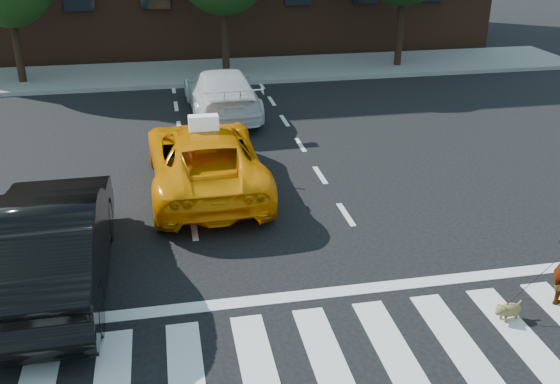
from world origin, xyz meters
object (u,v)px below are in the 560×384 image
object	(u,v)px
white_suv	(221,92)
dog	(508,310)
black_sedan	(49,241)
taxi	(205,158)

from	to	relation	value
white_suv	dog	distance (m)	12.14
black_sedan	dog	xyz separation A→B (m)	(7.07, -2.41, -0.67)
taxi	white_suv	bearing A→B (deg)	-100.81
taxi	black_sedan	bearing A→B (deg)	50.50
taxi	black_sedan	distance (m)	4.63
black_sedan	white_suv	world-z (taller)	black_sedan
taxi	white_suv	world-z (taller)	taxi
white_suv	dog	bearing A→B (deg)	103.25
taxi	white_suv	distance (m)	5.74
white_suv	dog	world-z (taller)	white_suv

